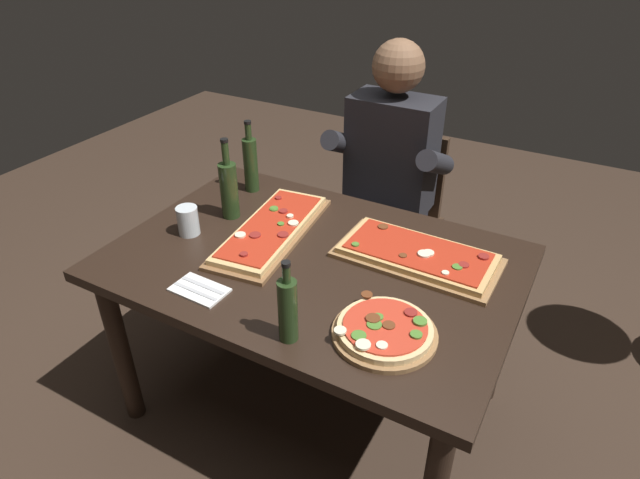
{
  "coord_description": "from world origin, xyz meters",
  "views": [
    {
      "loc": [
        0.78,
        -1.36,
        1.81
      ],
      "look_at": [
        0.0,
        0.05,
        0.79
      ],
      "focal_mm": 30.44,
      "sensor_mm": 36.0,
      "label": 1
    }
  ],
  "objects_px": {
    "pizza_rectangular_left": "(271,230)",
    "wine_bottle_dark": "(251,163)",
    "pizza_rectangular_front": "(417,255)",
    "tumbler_near_camera": "(188,222)",
    "oil_bottle_amber": "(229,188)",
    "seated_diner": "(387,175)",
    "dining_table": "(313,280)",
    "pizza_round_far": "(385,331)",
    "vinegar_bottle_green": "(288,309)",
    "diner_chair": "(393,213)"
  },
  "relations": [
    {
      "from": "tumbler_near_camera",
      "to": "diner_chair",
      "type": "bearing_deg",
      "value": 64.21
    },
    {
      "from": "pizza_rectangular_front",
      "to": "oil_bottle_amber",
      "type": "distance_m",
      "value": 0.76
    },
    {
      "from": "dining_table",
      "to": "wine_bottle_dark",
      "type": "height_order",
      "value": "wine_bottle_dark"
    },
    {
      "from": "oil_bottle_amber",
      "to": "pizza_rectangular_front",
      "type": "bearing_deg",
      "value": 4.92
    },
    {
      "from": "pizza_rectangular_front",
      "to": "pizza_round_far",
      "type": "relative_size",
      "value": 1.84
    },
    {
      "from": "pizza_rectangular_left",
      "to": "vinegar_bottle_green",
      "type": "bearing_deg",
      "value": -51.63
    },
    {
      "from": "pizza_rectangular_left",
      "to": "tumbler_near_camera",
      "type": "height_order",
      "value": "tumbler_near_camera"
    },
    {
      "from": "seated_diner",
      "to": "diner_chair",
      "type": "bearing_deg",
      "value": 90.0
    },
    {
      "from": "pizza_rectangular_front",
      "to": "tumbler_near_camera",
      "type": "height_order",
      "value": "tumbler_near_camera"
    },
    {
      "from": "pizza_rectangular_front",
      "to": "diner_chair",
      "type": "height_order",
      "value": "diner_chair"
    },
    {
      "from": "seated_diner",
      "to": "dining_table",
      "type": "bearing_deg",
      "value": -87.22
    },
    {
      "from": "pizza_round_far",
      "to": "wine_bottle_dark",
      "type": "height_order",
      "value": "wine_bottle_dark"
    },
    {
      "from": "pizza_round_far",
      "to": "pizza_rectangular_front",
      "type": "bearing_deg",
      "value": 97.52
    },
    {
      "from": "pizza_rectangular_front",
      "to": "pizza_round_far",
      "type": "distance_m",
      "value": 0.42
    },
    {
      "from": "pizza_rectangular_left",
      "to": "diner_chair",
      "type": "height_order",
      "value": "diner_chair"
    },
    {
      "from": "pizza_round_far",
      "to": "pizza_rectangular_left",
      "type": "bearing_deg",
      "value": 152.41
    },
    {
      "from": "diner_chair",
      "to": "seated_diner",
      "type": "xyz_separation_m",
      "value": [
        0.0,
        -0.12,
        0.26
      ]
    },
    {
      "from": "pizza_rectangular_left",
      "to": "seated_diner",
      "type": "bearing_deg",
      "value": 75.03
    },
    {
      "from": "vinegar_bottle_green",
      "to": "pizza_round_far",
      "type": "bearing_deg",
      "value": 30.49
    },
    {
      "from": "diner_chair",
      "to": "tumbler_near_camera",
      "type": "bearing_deg",
      "value": -115.79
    },
    {
      "from": "pizza_rectangular_front",
      "to": "wine_bottle_dark",
      "type": "bearing_deg",
      "value": 168.66
    },
    {
      "from": "pizza_round_far",
      "to": "dining_table",
      "type": "bearing_deg",
      "value": 146.84
    },
    {
      "from": "pizza_rectangular_left",
      "to": "dining_table",
      "type": "bearing_deg",
      "value": -16.4
    },
    {
      "from": "tumbler_near_camera",
      "to": "seated_diner",
      "type": "relative_size",
      "value": 0.08
    },
    {
      "from": "diner_chair",
      "to": "seated_diner",
      "type": "height_order",
      "value": "seated_diner"
    },
    {
      "from": "pizza_rectangular_left",
      "to": "seated_diner",
      "type": "height_order",
      "value": "seated_diner"
    },
    {
      "from": "pizza_rectangular_front",
      "to": "tumbler_near_camera",
      "type": "bearing_deg",
      "value": -163.04
    },
    {
      "from": "pizza_rectangular_front",
      "to": "dining_table",
      "type": "bearing_deg",
      "value": -152.59
    },
    {
      "from": "pizza_rectangular_left",
      "to": "wine_bottle_dark",
      "type": "relative_size",
      "value": 2.06
    },
    {
      "from": "tumbler_near_camera",
      "to": "pizza_rectangular_left",
      "type": "bearing_deg",
      "value": 27.8
    },
    {
      "from": "pizza_rectangular_left",
      "to": "pizza_round_far",
      "type": "relative_size",
      "value": 2.08
    },
    {
      "from": "tumbler_near_camera",
      "to": "oil_bottle_amber",
      "type": "bearing_deg",
      "value": 72.37
    },
    {
      "from": "dining_table",
      "to": "tumbler_near_camera",
      "type": "relative_size",
      "value": 12.81
    },
    {
      "from": "vinegar_bottle_green",
      "to": "pizza_rectangular_front",
      "type": "bearing_deg",
      "value": 71.74
    },
    {
      "from": "oil_bottle_amber",
      "to": "seated_diner",
      "type": "height_order",
      "value": "seated_diner"
    },
    {
      "from": "wine_bottle_dark",
      "to": "seated_diner",
      "type": "distance_m",
      "value": 0.62
    },
    {
      "from": "pizza_rectangular_front",
      "to": "seated_diner",
      "type": "distance_m",
      "value": 0.67
    },
    {
      "from": "pizza_round_far",
      "to": "diner_chair",
      "type": "xyz_separation_m",
      "value": [
        -0.41,
        1.1,
        -0.27
      ]
    },
    {
      "from": "tumbler_near_camera",
      "to": "vinegar_bottle_green",
      "type": "bearing_deg",
      "value": -25.9
    },
    {
      "from": "pizza_rectangular_front",
      "to": "oil_bottle_amber",
      "type": "relative_size",
      "value": 1.74
    },
    {
      "from": "seated_diner",
      "to": "pizza_round_far",
      "type": "bearing_deg",
      "value": -67.23
    },
    {
      "from": "wine_bottle_dark",
      "to": "dining_table",
      "type": "bearing_deg",
      "value": -33.95
    },
    {
      "from": "dining_table",
      "to": "pizza_rectangular_front",
      "type": "distance_m",
      "value": 0.38
    },
    {
      "from": "oil_bottle_amber",
      "to": "seated_diner",
      "type": "bearing_deg",
      "value": 58.11
    },
    {
      "from": "wine_bottle_dark",
      "to": "seated_diner",
      "type": "height_order",
      "value": "seated_diner"
    },
    {
      "from": "vinegar_bottle_green",
      "to": "oil_bottle_amber",
      "type": "bearing_deg",
      "value": 139.47
    },
    {
      "from": "pizza_rectangular_left",
      "to": "wine_bottle_dark",
      "type": "bearing_deg",
      "value": 135.82
    },
    {
      "from": "tumbler_near_camera",
      "to": "diner_chair",
      "type": "relative_size",
      "value": 0.13
    },
    {
      "from": "pizza_rectangular_front",
      "to": "oil_bottle_amber",
      "type": "bearing_deg",
      "value": -175.08
    },
    {
      "from": "oil_bottle_amber",
      "to": "vinegar_bottle_green",
      "type": "distance_m",
      "value": 0.75
    }
  ]
}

